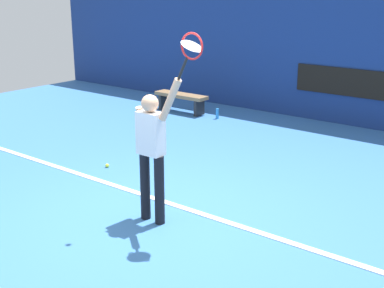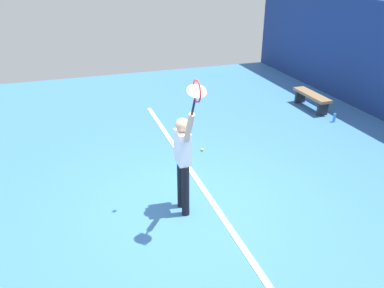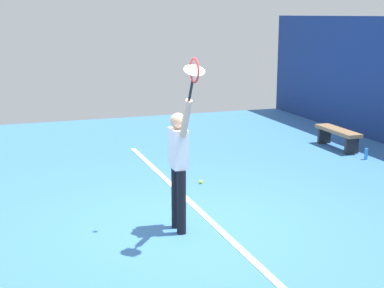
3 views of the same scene
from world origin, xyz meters
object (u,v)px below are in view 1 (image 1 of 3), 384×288
Objects in this scene: tennis_racket at (191,49)px; court_bench at (181,98)px; water_bottle at (217,114)px; spare_ball at (107,166)px; tennis_player at (152,147)px.

tennis_racket is 0.44× the size of court_bench.
spare_ball is (0.49, -3.90, -0.09)m from water_bottle.
court_bench is (-3.60, 4.97, -0.67)m from tennis_player.
tennis_player is 3.16× the size of tennis_racket.
tennis_racket is at bearing -21.98° from spare_ball.
tennis_racket is at bearing -0.38° from tennis_player.
tennis_player is 28.65× the size of spare_ball.
spare_ball is at bearing -82.78° from water_bottle.
tennis_player is at bearing -54.09° from court_bench.
tennis_player is 1.39× the size of court_bench.
tennis_player reaches higher than water_bottle.
water_bottle is 3.53× the size of spare_ball.
tennis_player reaches higher than court_bench.
water_bottle reaches higher than spare_ball.
water_bottle is (-2.52, 4.97, -0.89)m from tennis_player.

